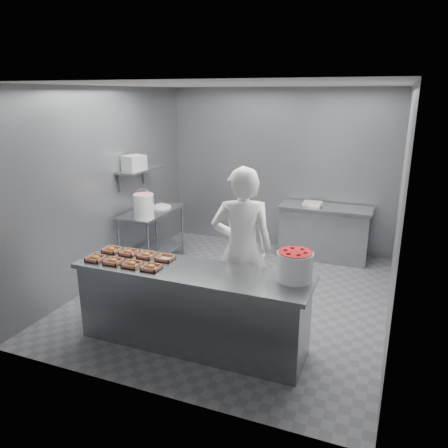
{
  "coord_description": "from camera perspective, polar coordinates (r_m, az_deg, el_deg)",
  "views": [
    {
      "loc": [
        1.92,
        -5.22,
        2.7
      ],
      "look_at": [
        -0.08,
        -0.2,
        1.08
      ],
      "focal_mm": 35.0,
      "sensor_mm": 36.0,
      "label": 1
    }
  ],
  "objects": [
    {
      "name": "floor",
      "position": [
        6.18,
        1.39,
        -9.17
      ],
      "size": [
        4.5,
        4.5,
        0.0
      ],
      "primitive_type": "plane",
      "color": "#4C4C51",
      "rests_on": "ground"
    },
    {
      "name": "ceiling",
      "position": [
        5.56,
        1.6,
        17.75
      ],
      "size": [
        4.5,
        4.5,
        0.0
      ],
      "primitive_type": "plane",
      "rotation": [
        3.14,
        0.0,
        0.0
      ],
      "color": "white",
      "rests_on": "wall_back"
    },
    {
      "name": "wall_back",
      "position": [
        7.82,
        7.26,
        7.04
      ],
      "size": [
        4.0,
        0.04,
        2.8
      ],
      "primitive_type": "cube",
      "color": "slate",
      "rests_on": "ground"
    },
    {
      "name": "wall_left",
      "position": [
        6.66,
        -14.94,
        4.9
      ],
      "size": [
        0.04,
        4.5,
        2.8
      ],
      "primitive_type": "cube",
      "color": "slate",
      "rests_on": "ground"
    },
    {
      "name": "wall_right",
      "position": [
        5.38,
        21.9,
        1.51
      ],
      "size": [
        0.04,
        4.5,
        2.8
      ],
      "primitive_type": "cube",
      "color": "slate",
      "rests_on": "ground"
    },
    {
      "name": "service_counter",
      "position": [
        4.87,
        -4.22,
        -10.81
      ],
      "size": [
        2.6,
        0.7,
        0.9
      ],
      "color": "slate",
      "rests_on": "ground"
    },
    {
      "name": "prep_table",
      "position": [
        7.15,
        -9.36,
        -0.64
      ],
      "size": [
        0.6,
        1.2,
        0.9
      ],
      "color": "slate",
      "rests_on": "ground"
    },
    {
      "name": "back_counter",
      "position": [
        7.54,
        12.95,
        -1.05
      ],
      "size": [
        1.5,
        0.6,
        0.9
      ],
      "color": "slate",
      "rests_on": "ground"
    },
    {
      "name": "wall_shelf",
      "position": [
        7.01,
        -10.93,
        7.0
      ],
      "size": [
        0.35,
        0.9,
        0.03
      ],
      "primitive_type": "cube",
      "color": "slate",
      "rests_on": "wall_left"
    },
    {
      "name": "tray_0",
      "position": [
        5.12,
        -16.43,
        -4.3
      ],
      "size": [
        0.19,
        0.18,
        0.06
      ],
      "color": "tan",
      "rests_on": "service_counter"
    },
    {
      "name": "tray_1",
      "position": [
        4.98,
        -14.24,
        -4.72
      ],
      "size": [
        0.19,
        0.18,
        0.06
      ],
      "color": "tan",
      "rests_on": "service_counter"
    },
    {
      "name": "tray_2",
      "position": [
        4.85,
        -11.93,
        -5.15
      ],
      "size": [
        0.19,
        0.18,
        0.06
      ],
      "color": "tan",
      "rests_on": "service_counter"
    },
    {
      "name": "tray_3",
      "position": [
        4.73,
        -9.49,
        -5.6
      ],
      "size": [
        0.19,
        0.18,
        0.06
      ],
      "color": "tan",
      "rests_on": "service_counter"
    },
    {
      "name": "tray_4",
      "position": [
        5.34,
        -14.47,
        -3.26
      ],
      "size": [
        0.19,
        0.18,
        0.06
      ],
      "color": "tan",
      "rests_on": "service_counter"
    },
    {
      "name": "tray_5",
      "position": [
        5.21,
        -12.33,
        -3.62
      ],
      "size": [
        0.19,
        0.18,
        0.06
      ],
      "color": "tan",
      "rests_on": "service_counter"
    },
    {
      "name": "tray_6",
      "position": [
        5.09,
        -10.07,
        -4.0
      ],
      "size": [
        0.19,
        0.18,
        0.06
      ],
      "color": "tan",
      "rests_on": "service_counter"
    },
    {
      "name": "tray_7",
      "position": [
        4.97,
        -7.67,
        -4.43
      ],
      "size": [
        0.19,
        0.18,
        0.04
      ],
      "color": "tan",
      "rests_on": "service_counter"
    },
    {
      "name": "worker",
      "position": [
        5.04,
        2.36,
        -3.36
      ],
      "size": [
        0.82,
        0.67,
        1.94
      ],
      "primitive_type": "imported",
      "rotation": [
        0.0,
        0.0,
        3.48
      ],
      "color": "white",
      "rests_on": "ground"
    },
    {
      "name": "strawberry_tub",
      "position": [
        4.42,
        9.23,
        -5.29
      ],
      "size": [
        0.36,
        0.36,
        0.3
      ],
      "color": "white",
      "rests_on": "service_counter"
    },
    {
      "name": "glaze_bucket",
      "position": [
        6.59,
        -10.43,
        2.37
      ],
      "size": [
        0.31,
        0.29,
        0.45
      ],
      "color": "white",
      "rests_on": "prep_table"
    },
    {
      "name": "bucket_lid",
      "position": [
        7.22,
        -8.23,
        2.23
      ],
      "size": [
        0.35,
        0.35,
        0.03
      ],
      "primitive_type": "cylinder",
      "rotation": [
        0.0,
        0.0,
        -0.09
      ],
      "color": "white",
      "rests_on": "prep_table"
    },
    {
      "name": "rag",
      "position": [
        7.38,
        -8.17,
        2.53
      ],
      "size": [
        0.18,
        0.17,
        0.02
      ],
      "primitive_type": "cube",
      "rotation": [
        0.0,
        0.0,
        -0.34
      ],
      "color": "#CCB28C",
      "rests_on": "prep_table"
    },
    {
      "name": "appliance",
      "position": [
        6.87,
        -11.67,
        7.84
      ],
      "size": [
        0.34,
        0.36,
        0.23
      ],
      "primitive_type": "cube",
      "rotation": [
        0.0,
        0.0,
        -0.29
      ],
      "color": "gray",
      "rests_on": "wall_shelf"
    },
    {
      "name": "paper_stack",
      "position": [
        7.44,
        11.51,
        2.64
      ],
      "size": [
        0.32,
        0.25,
        0.06
      ],
      "primitive_type": "cube",
      "rotation": [
        0.0,
        0.0,
        -0.12
      ],
      "color": "silver",
      "rests_on": "back_counter"
    }
  ]
}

